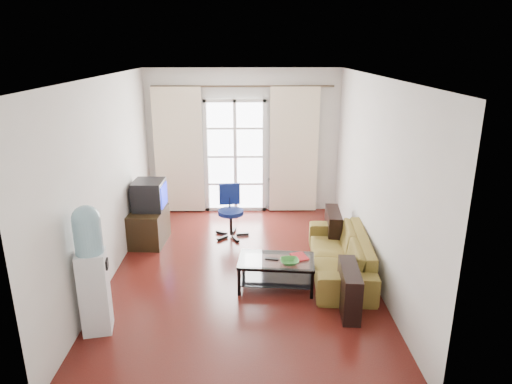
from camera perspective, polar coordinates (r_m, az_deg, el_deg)
The scene contains 20 objects.
floor at distance 6.62m, azimuth -1.77°, elevation -9.84°, with size 5.20×5.20×0.00m, color #591C15.
ceiling at distance 5.87m, azimuth -2.03°, elevation 14.20°, with size 5.20×5.20×0.00m, color white.
wall_back at distance 8.63m, azimuth -1.62°, elevation 6.30°, with size 3.60×0.02×2.70m, color white.
wall_front at distance 3.69m, azimuth -2.53°, elevation -9.97°, with size 3.60×0.02×2.70m, color white.
wall_left at distance 6.40m, azimuth -18.23°, elevation 1.31°, with size 0.02×5.20×2.70m, color white.
wall_right at distance 6.34m, azimuth 14.61°, elevation 1.48°, with size 0.02×5.20×2.70m, color white.
french_door at distance 8.64m, azimuth -2.61°, elevation 4.44°, with size 1.16×0.06×2.15m.
curtain_rod at distance 8.39m, azimuth -1.69°, elevation 13.08°, with size 0.04×0.04×3.30m, color #4C3F2D.
curtain_left at distance 8.65m, azimuth -9.63°, elevation 5.06°, with size 0.90×0.07×2.35m, color #FDEECC.
curtain_right at distance 8.59m, azimuth 4.75°, elevation 5.17°, with size 0.90×0.07×2.35m, color #FDEECC.
radiator at distance 8.82m, azimuth 3.63°, elevation -0.32°, with size 0.64×0.12×0.64m, color gray.
sofa at distance 6.57m, azimuth 10.43°, elevation -7.60°, with size 0.91×2.00×0.57m, color brown.
coffee_table at distance 6.10m, azimuth 2.55°, elevation -9.63°, with size 1.04×0.66×0.40m.
bowl at distance 5.92m, azimuth 4.20°, elevation -8.68°, with size 0.25×0.25×0.06m, color #34914F.
book at distance 6.07m, azimuth 4.62°, elevation -8.20°, with size 0.25×0.29×0.02m, color maroon.
remote at distance 6.03m, azimuth 1.99°, elevation -8.37°, with size 0.18×0.05×0.02m, color black.
tv_stand at distance 7.60m, azimuth -13.21°, elevation -4.22°, with size 0.51×0.76×0.56m, color black.
crt_tv at distance 7.50m, azimuth -13.36°, elevation -0.35°, with size 0.54×0.53×0.47m.
task_chair at distance 7.68m, azimuth -3.17°, elevation -3.70°, with size 0.66×0.66×0.88m.
water_cooler at distance 5.30m, azimuth -19.85°, elevation -8.88°, with size 0.36×0.36×1.49m.
Camera 1 is at (0.11, -5.86, 3.06)m, focal length 32.00 mm.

